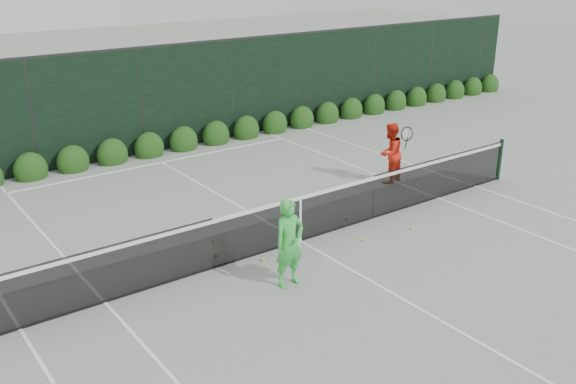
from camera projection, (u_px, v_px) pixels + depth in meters
ground at (300, 241)px, 13.02m from camera, size 80.00×80.00×0.00m
tennis_net at (299, 218)px, 12.82m from camera, size 12.90×0.10×1.07m
player_woman at (289, 243)px, 11.07m from camera, size 0.65×0.41×1.60m
player_man at (390, 153)px, 16.09m from camera, size 0.91×0.74×1.54m
court_lines at (300, 241)px, 13.02m from camera, size 11.03×23.83×0.01m
windscreen_fence at (401, 214)px, 10.44m from camera, size 32.00×21.07×3.06m
hedge_row at (149, 148)px, 18.34m from camera, size 31.66×0.65×0.94m
tennis_balls at (303, 239)px, 13.03m from camera, size 4.09×2.00×0.07m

